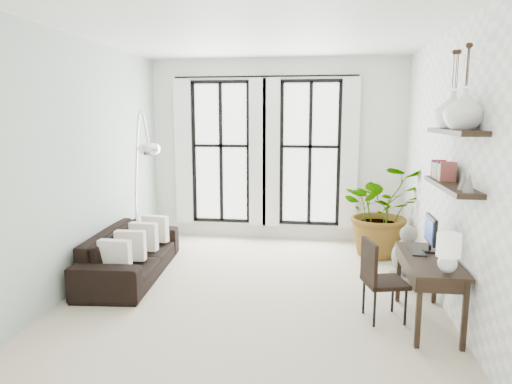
% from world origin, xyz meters
% --- Properties ---
extents(floor, '(5.00, 5.00, 0.00)m').
position_xyz_m(floor, '(0.00, 0.00, 0.00)').
color(floor, beige).
rests_on(floor, ground).
extents(ceiling, '(5.00, 5.00, 0.00)m').
position_xyz_m(ceiling, '(0.00, 0.00, 3.20)').
color(ceiling, white).
rests_on(ceiling, wall_back).
extents(wall_left, '(0.00, 5.00, 5.00)m').
position_xyz_m(wall_left, '(-2.25, 0.00, 1.60)').
color(wall_left, '#A7BAAE').
rests_on(wall_left, floor).
extents(wall_right, '(0.00, 5.00, 5.00)m').
position_xyz_m(wall_right, '(2.25, 0.00, 1.60)').
color(wall_right, white).
rests_on(wall_right, floor).
extents(wall_back, '(4.50, 0.00, 4.50)m').
position_xyz_m(wall_back, '(0.00, 2.50, 1.60)').
color(wall_back, white).
rests_on(wall_back, floor).
extents(windows, '(3.26, 0.13, 2.65)m').
position_xyz_m(windows, '(-0.20, 2.43, 1.56)').
color(windows, white).
rests_on(windows, wall_back).
extents(wall_shelves, '(0.25, 1.30, 0.60)m').
position_xyz_m(wall_shelves, '(2.11, -0.75, 1.73)').
color(wall_shelves, black).
rests_on(wall_shelves, wall_right).
extents(sofa, '(1.04, 2.26, 0.64)m').
position_xyz_m(sofa, '(-1.80, 0.20, 0.32)').
color(sofa, black).
rests_on(sofa, floor).
extents(throw_pillows, '(0.40, 1.52, 0.40)m').
position_xyz_m(throw_pillows, '(-1.70, 0.20, 0.50)').
color(throw_pillows, beige).
rests_on(throw_pillows, sofa).
extents(plant, '(1.54, 1.40, 1.47)m').
position_xyz_m(plant, '(1.77, 1.66, 0.73)').
color(plant, '#2D7228').
rests_on(plant, floor).
extents(desk, '(0.52, 1.23, 1.12)m').
position_xyz_m(desk, '(1.95, -0.85, 0.69)').
color(desk, black).
rests_on(desk, floor).
extents(desk_chair, '(0.51, 0.51, 0.89)m').
position_xyz_m(desk_chair, '(1.43, -0.77, 0.51)').
color(desk_chair, black).
rests_on(desk_chair, floor).
extents(arc_lamp, '(0.72, 0.75, 2.29)m').
position_xyz_m(arc_lamp, '(-1.69, 0.46, 1.72)').
color(arc_lamp, silver).
rests_on(arc_lamp, floor).
extents(buddha, '(0.44, 0.44, 0.80)m').
position_xyz_m(buddha, '(1.94, 0.38, 0.33)').
color(buddha, gray).
rests_on(buddha, floor).
extents(vase_a, '(0.37, 0.37, 0.38)m').
position_xyz_m(vase_a, '(2.11, -1.04, 2.27)').
color(vase_a, white).
rests_on(vase_a, shelf_upper).
extents(vase_b, '(0.37, 0.37, 0.38)m').
position_xyz_m(vase_b, '(2.11, -0.64, 2.27)').
color(vase_b, white).
rests_on(vase_b, shelf_upper).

